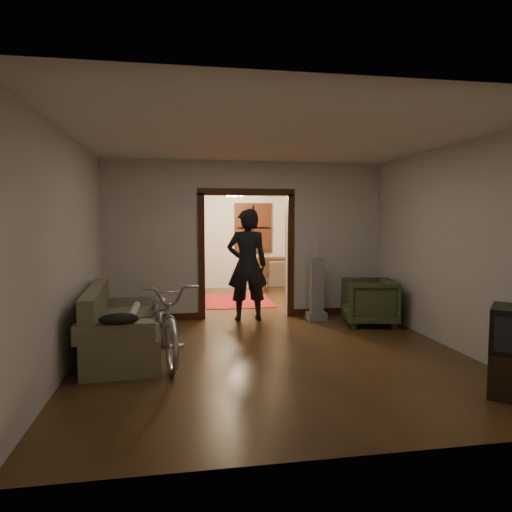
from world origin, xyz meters
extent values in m
cube|color=#362211|center=(0.00, 0.00, 0.00)|extent=(5.00, 8.50, 0.01)
cube|color=white|center=(0.00, 0.00, 2.80)|extent=(5.00, 8.50, 0.01)
cube|color=beige|center=(0.00, 4.25, 1.40)|extent=(5.00, 0.02, 2.80)
cube|color=beige|center=(-2.50, 0.00, 1.40)|extent=(0.02, 8.50, 2.80)
cube|color=beige|center=(2.50, 0.00, 1.40)|extent=(0.02, 8.50, 2.80)
cube|color=beige|center=(0.00, 0.75, 1.40)|extent=(5.00, 0.14, 2.80)
cube|color=#36190C|center=(0.00, 0.75, 1.10)|extent=(1.74, 0.20, 2.32)
cube|color=black|center=(0.70, 4.21, 1.55)|extent=(0.98, 0.06, 1.28)
sphere|color=#FFE0A5|center=(0.00, 2.50, 2.35)|extent=(0.24, 0.24, 0.24)
cube|color=silver|center=(1.05, 0.68, 1.25)|extent=(0.08, 0.01, 0.12)
cube|color=#5C5E3F|center=(-1.93, -1.31, 0.45)|extent=(1.01, 2.02, 0.90)
cylinder|color=beige|center=(-1.83, -1.01, 0.53)|extent=(0.10, 0.83, 0.10)
ellipsoid|color=black|center=(-1.88, -2.22, 0.68)|extent=(0.44, 0.33, 0.13)
imported|color=silver|center=(-1.41, -1.54, 0.51)|extent=(1.02, 2.03, 1.02)
imported|color=#3D4828|center=(1.95, -0.20, 0.39)|extent=(1.01, 0.99, 0.78)
cube|color=gray|center=(1.19, 0.31, 0.55)|extent=(0.38, 0.33, 1.09)
imported|color=black|center=(-0.02, 0.49, 0.98)|extent=(0.72, 0.48, 1.96)
cube|color=maroon|center=(0.05, 2.40, 0.01)|extent=(1.45, 1.88, 0.01)
cube|color=#1C2F1C|center=(-1.42, 3.87, 1.01)|extent=(1.04, 0.62, 2.02)
sphere|color=#1E5972|center=(-1.42, 3.87, 1.94)|extent=(0.28, 0.28, 0.28)
cube|color=black|center=(1.10, 3.78, 0.40)|extent=(1.11, 0.67, 0.79)
cube|color=black|center=(0.72, 3.34, 0.42)|extent=(0.47, 0.47, 0.84)
camera|label=1|loc=(-1.22, -7.38, 1.79)|focal=32.00mm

